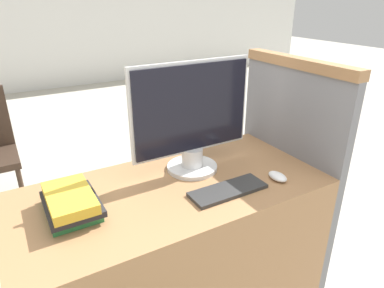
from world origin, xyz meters
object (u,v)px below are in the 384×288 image
at_px(monitor, 192,119).
at_px(mouse, 278,176).
at_px(keyboard, 228,190).
at_px(book_stack, 71,203).

height_order(monitor, mouse, monitor).
xyz_separation_m(keyboard, book_stack, (-0.61, 0.18, 0.04)).
bearing_deg(monitor, book_stack, -171.86).
xyz_separation_m(monitor, book_stack, (-0.58, -0.08, -0.21)).
height_order(monitor, keyboard, monitor).
relative_size(monitor, book_stack, 2.06).
distance_m(monitor, mouse, 0.47).
bearing_deg(book_stack, keyboard, -16.05).
bearing_deg(book_stack, mouse, -13.14).
relative_size(keyboard, book_stack, 1.19).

